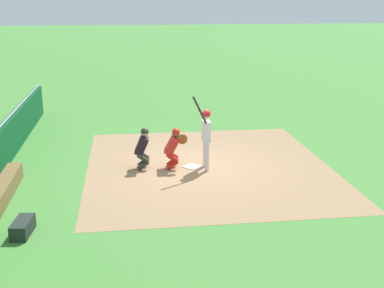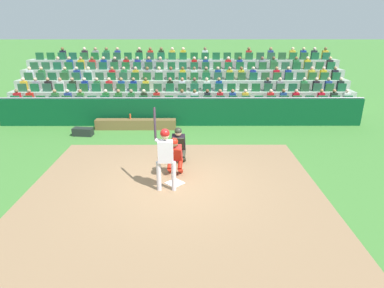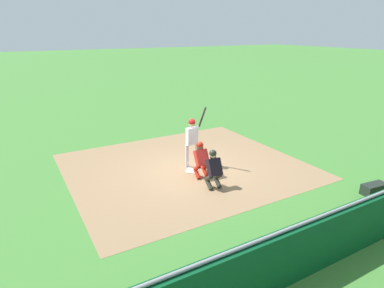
# 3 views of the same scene
# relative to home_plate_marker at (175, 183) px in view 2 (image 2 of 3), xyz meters

# --- Properties ---
(ground_plane) EXTENTS (160.00, 160.00, 0.00)m
(ground_plane) POSITION_rel_home_plate_marker_xyz_m (0.00, 0.00, -0.02)
(ground_plane) COLOR #427E34
(infield_dirt_patch) EXTENTS (8.32, 7.37, 0.01)m
(infield_dirt_patch) POSITION_rel_home_plate_marker_xyz_m (0.00, 0.50, -0.01)
(infield_dirt_patch) COLOR #947351
(infield_dirt_patch) RESTS_ON ground_plane
(home_plate_marker) EXTENTS (0.62, 0.62, 0.02)m
(home_plate_marker) POSITION_rel_home_plate_marker_xyz_m (0.00, 0.00, 0.00)
(home_plate_marker) COLOR white
(home_plate_marker) RESTS_ON infield_dirt_patch
(batter_at_plate) EXTENTS (0.61, 0.59, 2.31)m
(batter_at_plate) POSITION_rel_home_plate_marker_xyz_m (0.23, 0.39, 1.13)
(batter_at_plate) COLOR silver
(batter_at_plate) RESTS_ON ground_plane
(catcher_crouching) EXTENTS (0.49, 0.71, 1.27)m
(catcher_crouching) POSITION_rel_home_plate_marker_xyz_m (0.03, -0.56, 0.69)
(catcher_crouching) COLOR red
(catcher_crouching) RESTS_ON ground_plane
(home_plate_umpire) EXTENTS (0.48, 0.48, 1.29)m
(home_plate_umpire) POSITION_rel_home_plate_marker_xyz_m (-0.07, -1.48, 0.69)
(home_plate_umpire) COLOR #2C2D22
(home_plate_umpire) RESTS_ON ground_plane
(dugout_wall) EXTENTS (16.42, 0.24, 1.30)m
(dugout_wall) POSITION_rel_home_plate_marker_xyz_m (0.00, -5.71, 0.61)
(dugout_wall) COLOR #094724
(dugout_wall) RESTS_ON ground_plane
(dugout_bench) EXTENTS (3.53, 0.40, 0.44)m
(dugout_bench) POSITION_rel_home_plate_marker_xyz_m (1.96, -5.16, 0.20)
(dugout_bench) COLOR brown
(dugout_bench) RESTS_ON ground_plane
(water_bottle_on_bench) EXTENTS (0.07, 0.07, 0.22)m
(water_bottle_on_bench) POSITION_rel_home_plate_marker_xyz_m (2.21, -5.25, 0.54)
(water_bottle_on_bench) COLOR #D34E27
(water_bottle_on_bench) RESTS_ON dugout_bench
(equipment_duffel_bag) EXTENTS (0.85, 0.45, 0.33)m
(equipment_duffel_bag) POSITION_rel_home_plate_marker_xyz_m (4.04, -4.28, 0.15)
(equipment_duffel_bag) COLOR #202823
(equipment_duffel_bag) RESTS_ON ground_plane
(bleacher_stand) EXTENTS (18.70, 4.47, 3.01)m
(bleacher_stand) POSITION_rel_home_plate_marker_xyz_m (0.00, -10.44, 0.87)
(bleacher_stand) COLOR #94A394
(bleacher_stand) RESTS_ON ground_plane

